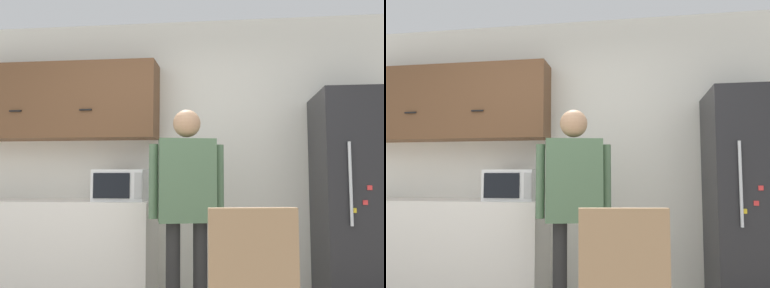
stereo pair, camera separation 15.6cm
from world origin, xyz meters
The scene contains 6 objects.
back_wall centered at (0.00, 2.07, 1.35)m, with size 6.00×0.06×2.70m.
counter centered at (-1.20, 1.76, 0.45)m, with size 1.99×0.57×0.90m.
upper_cabinets centered at (-1.20, 1.88, 1.86)m, with size 1.99×0.33×0.75m.
microwave centered at (-0.49, 1.74, 1.04)m, with size 0.47×0.41×0.28m.
person centered at (0.16, 1.24, 1.00)m, with size 0.57×0.31×1.64m.
refrigerator centered at (1.61, 1.68, 0.92)m, with size 0.73×0.73×1.83m.
Camera 2 is at (0.64, -1.63, 1.12)m, focal length 35.00 mm.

